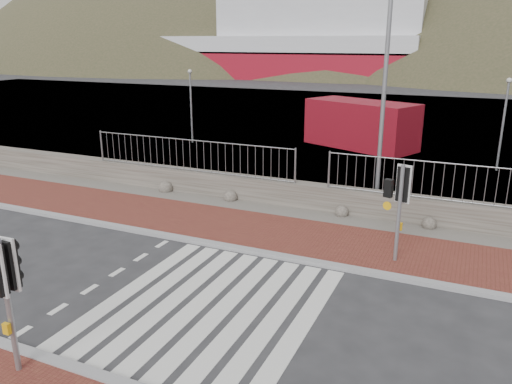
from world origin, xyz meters
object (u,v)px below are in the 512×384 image
at_px(traffic_signal_near, 4,279).
at_px(traffic_signal_far, 399,193).
at_px(streetlight, 389,73).
at_px(shipping_container, 361,124).
at_px(ferry, 282,42).

height_order(traffic_signal_near, traffic_signal_far, traffic_signal_far).
distance_m(traffic_signal_near, traffic_signal_far, 9.12).
bearing_deg(streetlight, traffic_signal_near, -89.25).
bearing_deg(shipping_container, traffic_signal_near, -69.38).
height_order(ferry, shipping_container, ferry).
height_order(traffic_signal_far, streetlight, streetlight).
height_order(ferry, streetlight, ferry).
distance_m(traffic_signal_far, shipping_container, 15.18).
distance_m(ferry, traffic_signal_near, 74.93).
bearing_deg(ferry, traffic_signal_near, -72.37).
xyz_separation_m(traffic_signal_near, shipping_container, (1.12, 21.98, -0.60)).
bearing_deg(traffic_signal_far, ferry, -52.42).
bearing_deg(streetlight, shipping_container, 126.91).
bearing_deg(traffic_signal_near, streetlight, 67.51).
relative_size(traffic_signal_far, shipping_container, 0.45).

